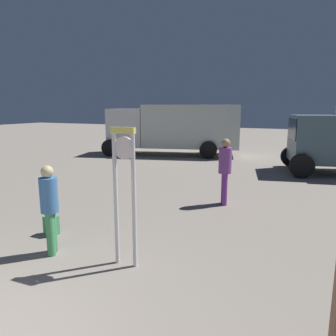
# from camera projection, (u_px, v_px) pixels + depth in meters

# --- Properties ---
(standing_clock) EXTENTS (0.42, 0.11, 2.31)m
(standing_clock) POSITION_uv_depth(u_px,v_px,m) (124.00, 184.00, 5.17)
(standing_clock) COLOR silver
(standing_clock) RESTS_ON ground_plane
(person_near_clock) EXTENTS (0.31, 0.31, 1.63)m
(person_near_clock) POSITION_uv_depth(u_px,v_px,m) (50.00, 205.00, 5.66)
(person_near_clock) COLOR #42945B
(person_near_clock) RESTS_ON ground_plane
(backpack) EXTENTS (0.28, 0.23, 0.40)m
(backpack) POSITION_uv_depth(u_px,v_px,m) (52.00, 225.00, 6.66)
(backpack) COLOR #42905B
(backpack) RESTS_ON ground_plane
(person_distant) EXTENTS (0.35, 0.35, 1.80)m
(person_distant) POSITION_uv_depth(u_px,v_px,m) (225.00, 168.00, 8.60)
(person_distant) COLOR #74328F
(person_distant) RESTS_ON ground_plane
(box_truck_far) EXTENTS (7.69, 4.21, 2.75)m
(box_truck_far) POSITION_uv_depth(u_px,v_px,m) (175.00, 127.00, 17.69)
(box_truck_far) COLOR silver
(box_truck_far) RESTS_ON ground_plane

